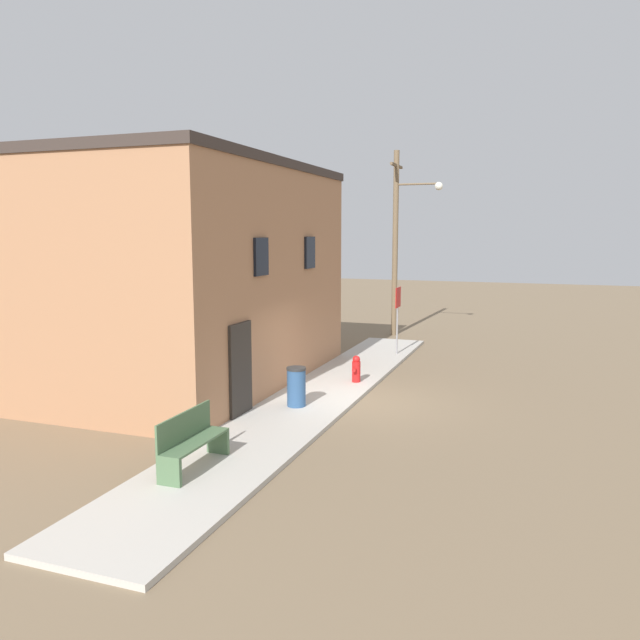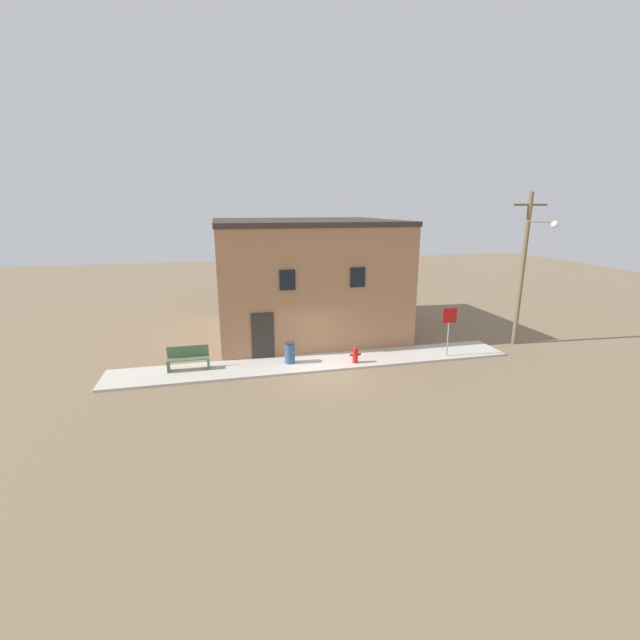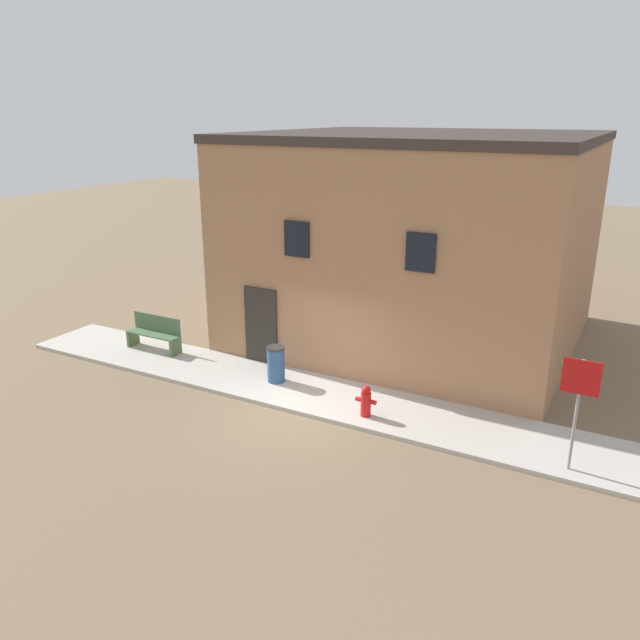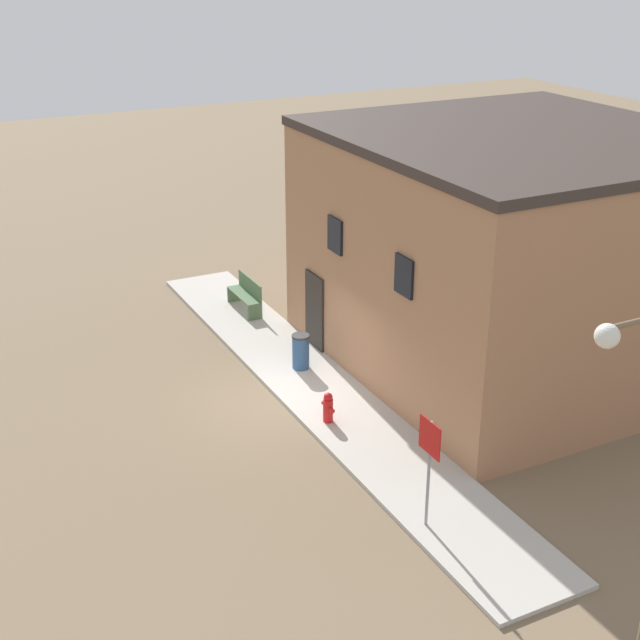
{
  "view_description": "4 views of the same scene",
  "coord_description": "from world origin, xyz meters",
  "px_view_note": "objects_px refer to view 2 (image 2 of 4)",
  "views": [
    {
      "loc": [
        -14.54,
        -4.24,
        4.2
      ],
      "look_at": [
        0.17,
        1.08,
        2.0
      ],
      "focal_mm": 35.0,
      "sensor_mm": 36.0,
      "label": 1
    },
    {
      "loc": [
        -4.0,
        -16.33,
        6.75
      ],
      "look_at": [
        0.17,
        1.08,
        2.0
      ],
      "focal_mm": 24.0,
      "sensor_mm": 36.0,
      "label": 2
    },
    {
      "loc": [
        6.8,
        -11.12,
        6.67
      ],
      "look_at": [
        0.17,
        1.08,
        2.0
      ],
      "focal_mm": 35.0,
      "sensor_mm": 36.0,
      "label": 3
    },
    {
      "loc": [
        17.7,
        -7.81,
        10.53
      ],
      "look_at": [
        0.17,
        1.08,
        2.0
      ],
      "focal_mm": 50.0,
      "sensor_mm": 36.0,
      "label": 4
    }
  ],
  "objects_px": {
    "stop_sign": "(449,323)",
    "utility_pole": "(525,264)",
    "bench": "(188,358)",
    "trash_bin": "(290,353)",
    "fire_hydrant": "(355,355)"
  },
  "relations": [
    {
      "from": "stop_sign",
      "to": "utility_pole",
      "type": "bearing_deg",
      "value": 12.76
    },
    {
      "from": "stop_sign",
      "to": "bench",
      "type": "xyz_separation_m",
      "value": [
        -11.45,
        1.05,
        -1.1
      ]
    },
    {
      "from": "bench",
      "to": "trash_bin",
      "type": "relative_size",
      "value": 1.81
    },
    {
      "from": "bench",
      "to": "fire_hydrant",
      "type": "bearing_deg",
      "value": -7.21
    },
    {
      "from": "trash_bin",
      "to": "stop_sign",
      "type": "bearing_deg",
      "value": -6.37
    },
    {
      "from": "stop_sign",
      "to": "fire_hydrant",
      "type": "bearing_deg",
      "value": 178.02
    },
    {
      "from": "fire_hydrant",
      "to": "bench",
      "type": "height_order",
      "value": "bench"
    },
    {
      "from": "stop_sign",
      "to": "utility_pole",
      "type": "distance_m",
      "value": 5.12
    },
    {
      "from": "bench",
      "to": "trash_bin",
      "type": "distance_m",
      "value": 4.29
    },
    {
      "from": "bench",
      "to": "trash_bin",
      "type": "height_order",
      "value": "bench"
    },
    {
      "from": "bench",
      "to": "utility_pole",
      "type": "relative_size",
      "value": 0.23
    },
    {
      "from": "bench",
      "to": "utility_pole",
      "type": "bearing_deg",
      "value": -0.17
    },
    {
      "from": "fire_hydrant",
      "to": "bench",
      "type": "bearing_deg",
      "value": 172.79
    },
    {
      "from": "fire_hydrant",
      "to": "stop_sign",
      "type": "bearing_deg",
      "value": -1.98
    },
    {
      "from": "fire_hydrant",
      "to": "utility_pole",
      "type": "height_order",
      "value": "utility_pole"
    }
  ]
}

